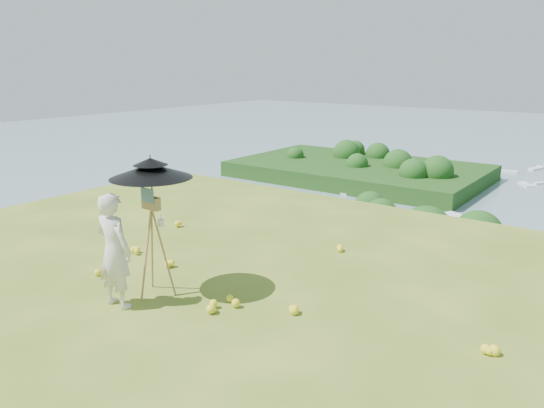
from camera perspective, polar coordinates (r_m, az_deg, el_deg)
The scene contains 8 objects.
ground at distance 8.14m, azimuth -11.96°, elevation -10.00°, with size 14.00×14.00×0.00m, color #506D1F.
peninsula at distance 181.92m, azimuth 9.30°, elevation 4.33°, with size 90.00×60.00×12.00m, color #123B10, non-canonical shape.
slope_trees at distance 44.23m, azimuth 25.99°, elevation -11.36°, with size 110.00×50.00×6.00m, color #1D4B16, non-canonical shape.
wildflowers at distance 8.26m, azimuth -10.69°, elevation -9.07°, with size 10.00×10.50×0.12m, color yellow, non-canonical shape.
painter at distance 7.77m, azimuth -16.63°, elevation -4.85°, with size 0.61×0.40×1.67m, color white.
field_easel at distance 8.02m, azimuth -12.63°, elevation -4.03°, with size 0.63×0.63×1.66m, color olive, non-canonical shape.
sun_umbrella at distance 7.80m, azimuth -12.84°, elevation 2.41°, with size 1.19×1.19×0.76m, color black, non-canonical shape.
painter_cap at distance 7.55m, azimuth -17.06°, elevation 0.80°, with size 0.18×0.22×0.10m, color #CC7081, non-canonical shape.
Camera 1 is at (5.60, -4.85, 3.36)m, focal length 35.00 mm.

